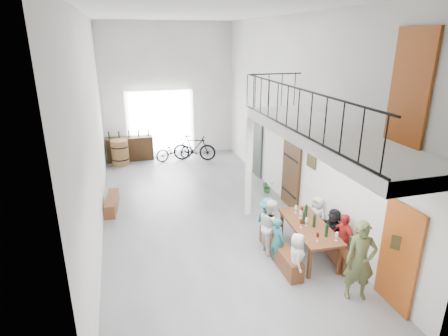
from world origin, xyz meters
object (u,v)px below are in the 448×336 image
object	(u,v)px
bench_inner	(280,252)
side_bench	(112,203)
serving_counter	(130,149)
host_standing	(360,261)
bicycle_near	(174,150)
oak_barrel	(120,153)
tasting_table	(309,228)

from	to	relation	value
bench_inner	side_bench	bearing A→B (deg)	134.64
serving_counter	host_standing	xyz separation A→B (m)	(3.92, -10.18, 0.33)
side_bench	bicycle_near	world-z (taller)	bicycle_near
side_bench	oak_barrel	xyz separation A→B (m)	(0.34, 4.21, 0.31)
tasting_table	oak_barrel	size ratio (longest dim) A/B	2.02
side_bench	oak_barrel	size ratio (longest dim) A/B	1.40
serving_counter	side_bench	bearing A→B (deg)	-99.81
bench_inner	oak_barrel	distance (m)	8.76
tasting_table	oak_barrel	bearing A→B (deg)	120.99
serving_counter	tasting_table	bearing A→B (deg)	-67.29
bench_inner	serving_counter	xyz separation A→B (m)	(-2.99, 8.57, 0.27)
side_bench	host_standing	world-z (taller)	host_standing
bench_inner	bicycle_near	world-z (taller)	bicycle_near
tasting_table	host_standing	size ratio (longest dim) A/B	1.24
tasting_table	side_bench	size ratio (longest dim) A/B	1.44
serving_counter	oak_barrel	bearing A→B (deg)	-130.70
bench_inner	bicycle_near	distance (m)	8.15
side_bench	host_standing	distance (m)	7.22
oak_barrel	host_standing	distance (m)	10.62
oak_barrel	serving_counter	bearing A→B (deg)	50.05
serving_counter	bicycle_near	world-z (taller)	serving_counter
tasting_table	oak_barrel	world-z (taller)	oak_barrel
bench_inner	serving_counter	world-z (taller)	serving_counter
host_standing	bicycle_near	distance (m)	9.91
bicycle_near	serving_counter	bearing A→B (deg)	59.31
bicycle_near	bench_inner	bearing A→B (deg)	174.12
host_standing	bicycle_near	xyz separation A→B (m)	(-2.15, 9.67, -0.40)
tasting_table	bicycle_near	bearing A→B (deg)	107.47
bench_inner	host_standing	xyz separation A→B (m)	(0.93, -1.61, 0.61)
bench_inner	serving_counter	distance (m)	9.08
bench_inner	oak_barrel	size ratio (longest dim) A/B	1.88
host_standing	side_bench	bearing A→B (deg)	147.23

